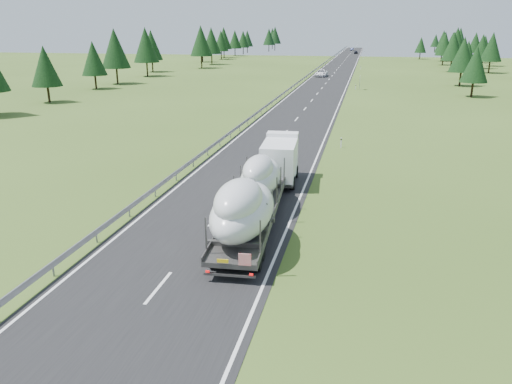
% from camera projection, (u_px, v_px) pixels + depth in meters
% --- Properties ---
extents(ground, '(400.00, 400.00, 0.00)m').
position_uv_depth(ground, '(158.00, 288.00, 22.58)').
color(ground, '#364E1A').
rests_on(ground, ground).
extents(road_surface, '(10.00, 400.00, 0.02)m').
position_uv_depth(road_surface, '(329.00, 79.00, 115.35)').
color(road_surface, black).
rests_on(road_surface, ground).
extents(guardrail, '(0.10, 400.00, 0.76)m').
position_uv_depth(guardrail, '(307.00, 76.00, 116.19)').
color(guardrail, slate).
rests_on(guardrail, ground).
extents(marker_posts, '(0.13, 350.08, 1.00)m').
position_uv_depth(marker_posts, '(362.00, 62.00, 164.88)').
color(marker_posts, silver).
rests_on(marker_posts, ground).
extents(highway_sign, '(0.08, 0.90, 2.60)m').
position_uv_depth(highway_sign, '(360.00, 80.00, 94.77)').
color(highway_sign, slate).
rests_on(highway_sign, ground).
extents(tree_line_left, '(14.95, 302.97, 12.51)m').
position_uv_depth(tree_line_left, '(175.00, 43.00, 135.84)').
color(tree_line_left, black).
rests_on(tree_line_left, ground).
extents(boat_truck, '(3.54, 18.86, 4.10)m').
position_uv_depth(boat_truck, '(258.00, 186.00, 29.94)').
color(boat_truck, white).
rests_on(boat_truck, ground).
extents(distant_van, '(2.81, 5.90, 1.62)m').
position_uv_depth(distant_van, '(321.00, 73.00, 120.83)').
color(distant_van, white).
rests_on(distant_van, ground).
extents(distant_car_dark, '(1.87, 4.35, 1.46)m').
position_uv_depth(distant_car_dark, '(356.00, 52.00, 228.34)').
color(distant_car_dark, black).
rests_on(distant_car_dark, ground).
extents(distant_car_blue, '(1.81, 4.47, 1.44)m').
position_uv_depth(distant_car_blue, '(352.00, 49.00, 261.29)').
color(distant_car_blue, '#171E40').
rests_on(distant_car_blue, ground).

